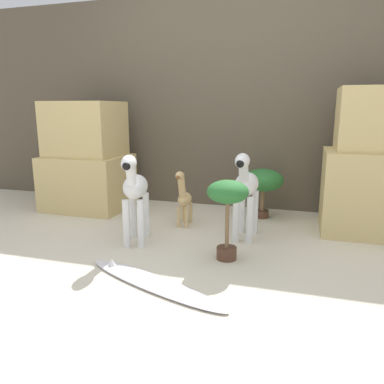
{
  "coord_description": "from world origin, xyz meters",
  "views": [
    {
      "loc": [
        0.79,
        -2.26,
        1.05
      ],
      "look_at": [
        -0.04,
        0.53,
        0.4
      ],
      "focal_mm": 35.0,
      "sensor_mm": 36.0,
      "label": 1
    }
  ],
  "objects_px": {
    "potted_palm_front": "(263,182)",
    "potted_palm_back": "(228,200)",
    "giraffe_figurine": "(184,197)",
    "surfboard": "(152,282)",
    "zebra_left": "(135,190)",
    "zebra_right": "(246,187)"
  },
  "relations": [
    {
      "from": "zebra_right",
      "to": "potted_palm_back",
      "type": "distance_m",
      "value": 0.46
    },
    {
      "from": "potted_palm_front",
      "to": "zebra_right",
      "type": "bearing_deg",
      "value": -96.0
    },
    {
      "from": "giraffe_figurine",
      "to": "potted_palm_front",
      "type": "relative_size",
      "value": 1.09
    },
    {
      "from": "potted_palm_front",
      "to": "surfboard",
      "type": "relative_size",
      "value": 0.44
    },
    {
      "from": "giraffe_figurine",
      "to": "surfboard",
      "type": "relative_size",
      "value": 0.48
    },
    {
      "from": "potted_palm_back",
      "to": "potted_palm_front",
      "type": "bearing_deg",
      "value": 83.66
    },
    {
      "from": "potted_palm_front",
      "to": "potted_palm_back",
      "type": "relative_size",
      "value": 0.84
    },
    {
      "from": "potted_palm_front",
      "to": "potted_palm_back",
      "type": "xyz_separation_m",
      "value": [
        -0.12,
        -1.12,
        0.07
      ]
    },
    {
      "from": "potted_palm_front",
      "to": "zebra_left",
      "type": "bearing_deg",
      "value": -130.98
    },
    {
      "from": "zebra_left",
      "to": "zebra_right",
      "type": "bearing_deg",
      "value": 23.32
    },
    {
      "from": "giraffe_figurine",
      "to": "surfboard",
      "type": "distance_m",
      "value": 1.2
    },
    {
      "from": "zebra_left",
      "to": "potted_palm_front",
      "type": "height_order",
      "value": "zebra_left"
    },
    {
      "from": "zebra_right",
      "to": "potted_palm_back",
      "type": "xyz_separation_m",
      "value": [
        -0.06,
        -0.46,
        0.0
      ]
    },
    {
      "from": "giraffe_figurine",
      "to": "surfboard",
      "type": "bearing_deg",
      "value": -81.71
    },
    {
      "from": "potted_palm_back",
      "to": "surfboard",
      "type": "relative_size",
      "value": 0.52
    },
    {
      "from": "zebra_left",
      "to": "potted_palm_back",
      "type": "distance_m",
      "value": 0.76
    },
    {
      "from": "zebra_left",
      "to": "surfboard",
      "type": "bearing_deg",
      "value": -57.9
    },
    {
      "from": "zebra_left",
      "to": "potted_palm_front",
      "type": "bearing_deg",
      "value": 49.02
    },
    {
      "from": "surfboard",
      "to": "potted_palm_back",
      "type": "bearing_deg",
      "value": 55.53
    },
    {
      "from": "potted_palm_back",
      "to": "surfboard",
      "type": "bearing_deg",
      "value": -124.47
    },
    {
      "from": "surfboard",
      "to": "zebra_left",
      "type": "bearing_deg",
      "value": 122.1
    },
    {
      "from": "potted_palm_back",
      "to": "giraffe_figurine",
      "type": "bearing_deg",
      "value": 129.34
    }
  ]
}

